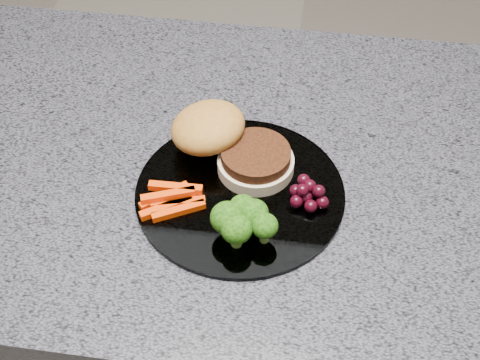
{
  "coord_description": "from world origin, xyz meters",
  "views": [
    {
      "loc": [
        0.08,
        -0.6,
        1.53
      ],
      "look_at": [
        -0.0,
        -0.06,
        0.93
      ],
      "focal_mm": 50.0,
      "sensor_mm": 36.0,
      "label": 1
    }
  ],
  "objects_px": {
    "plate": "(240,192)",
    "burger": "(225,142)",
    "island_cabinet": "(245,339)",
    "grape_bunch": "(309,193)"
  },
  "relations": [
    {
      "from": "plate",
      "to": "grape_bunch",
      "type": "bearing_deg",
      "value": -1.73
    },
    {
      "from": "plate",
      "to": "grape_bunch",
      "type": "height_order",
      "value": "grape_bunch"
    },
    {
      "from": "grape_bunch",
      "to": "island_cabinet",
      "type": "bearing_deg",
      "value": 143.46
    },
    {
      "from": "island_cabinet",
      "to": "plate",
      "type": "distance_m",
      "value": 0.48
    },
    {
      "from": "burger",
      "to": "island_cabinet",
      "type": "bearing_deg",
      "value": 17.56
    },
    {
      "from": "plate",
      "to": "burger",
      "type": "relative_size",
      "value": 1.36
    },
    {
      "from": "island_cabinet",
      "to": "grape_bunch",
      "type": "xyz_separation_m",
      "value": [
        0.08,
        -0.06,
        0.49
      ]
    },
    {
      "from": "plate",
      "to": "grape_bunch",
      "type": "xyz_separation_m",
      "value": [
        0.08,
        -0.0,
        0.02
      ]
    },
    {
      "from": "plate",
      "to": "burger",
      "type": "distance_m",
      "value": 0.07
    },
    {
      "from": "island_cabinet",
      "to": "burger",
      "type": "height_order",
      "value": "burger"
    }
  ]
}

